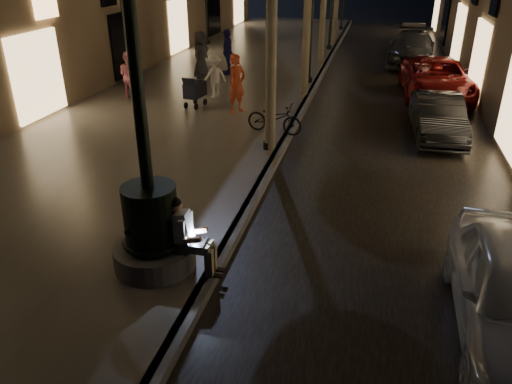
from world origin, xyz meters
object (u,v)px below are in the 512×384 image
(seated_man_laptop, at_px, (187,233))
(car_fifth, at_px, (413,35))
(lamp_curb_a, at_px, (269,35))
(lamp_curb_b, at_px, (312,5))
(pedestrian_white, at_px, (214,76))
(stroller, at_px, (195,90))
(car_rear, at_px, (412,48))
(pedestrian_pink, at_px, (129,75))
(car_second, at_px, (438,117))
(lamp_left_b, at_px, (122,5))
(bicycle, at_px, (275,118))
(pedestrian_red, at_px, (237,83))
(pedestrian_blue, at_px, (227,52))
(fountain_lamppost, at_px, (151,213))
(pedestrian_dark, at_px, (201,55))
(car_third, at_px, (436,79))

(seated_man_laptop, xyz_separation_m, car_fifth, (4.68, 25.45, -0.29))
(seated_man_laptop, relative_size, lamp_curb_a, 0.28)
(lamp_curb_b, height_order, pedestrian_white, lamp_curb_b)
(stroller, xyz_separation_m, car_rear, (7.64, 10.63, -0.05))
(pedestrian_pink, bearing_deg, car_second, -172.47)
(seated_man_laptop, bearing_deg, car_rear, 77.65)
(lamp_left_b, bearing_deg, bicycle, -33.67)
(pedestrian_red, bearing_deg, bicycle, -107.86)
(seated_man_laptop, bearing_deg, pedestrian_red, 100.35)
(car_fifth, relative_size, pedestrian_pink, 2.28)
(seated_man_laptop, distance_m, pedestrian_blue, 15.15)
(stroller, bearing_deg, fountain_lamppost, -65.14)
(pedestrian_blue, bearing_deg, car_second, 32.34)
(lamp_curb_b, xyz_separation_m, pedestrian_red, (-1.77, -4.81, -2.07))
(fountain_lamppost, xyz_separation_m, lamp_curb_a, (0.70, 6.00, 2.02))
(fountain_lamppost, height_order, pedestrian_white, fountain_lamppost)
(fountain_lamppost, bearing_deg, pedestrian_white, 102.44)
(bicycle, bearing_deg, pedestrian_dark, 46.65)
(fountain_lamppost, relative_size, lamp_left_b, 1.08)
(lamp_curb_b, distance_m, bicycle, 7.15)
(pedestrian_dark, bearing_deg, car_fifth, -26.15)
(seated_man_laptop, bearing_deg, bicycle, 90.10)
(pedestrian_pink, xyz_separation_m, pedestrian_blue, (2.38, 4.65, 0.12))
(car_third, bearing_deg, car_second, -97.25)
(seated_man_laptop, distance_m, car_third, 14.36)
(car_second, distance_m, pedestrian_white, 8.03)
(pedestrian_pink, distance_m, bicycle, 6.60)
(lamp_curb_b, height_order, bicycle, lamp_curb_b)
(lamp_curb_a, bearing_deg, pedestrian_dark, 120.86)
(car_fifth, bearing_deg, lamp_left_b, -127.56)
(pedestrian_blue, bearing_deg, car_fifth, 120.45)
(bicycle, bearing_deg, pedestrian_red, 53.31)
(car_second, relative_size, pedestrian_pink, 2.30)
(seated_man_laptop, bearing_deg, car_fifth, 79.58)
(car_third, height_order, pedestrian_white, pedestrian_white)
(car_rear, xyz_separation_m, pedestrian_blue, (-8.02, -5.33, 0.40))
(car_fifth, xyz_separation_m, pedestrian_pink, (-10.69, -15.38, 0.41))
(pedestrian_pink, distance_m, pedestrian_dark, 3.89)
(lamp_curb_a, relative_size, lamp_curb_b, 1.00)
(car_fifth, bearing_deg, lamp_curb_a, -99.84)
(lamp_left_b, xyz_separation_m, car_second, (11.73, -3.32, -2.60))
(seated_man_laptop, relative_size, car_third, 0.26)
(lamp_curb_a, xyz_separation_m, car_third, (4.96, 7.44, -2.51))
(car_fifth, bearing_deg, lamp_curb_b, -108.42)
(car_third, relative_size, car_fifth, 1.37)
(lamp_curb_a, xyz_separation_m, pedestrian_red, (-1.77, 3.19, -2.07))
(car_fifth, bearing_deg, pedestrian_white, -114.34)
(pedestrian_red, height_order, pedestrian_white, pedestrian_red)
(car_fifth, relative_size, pedestrian_blue, 1.99)
(car_third, distance_m, car_rear, 6.63)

